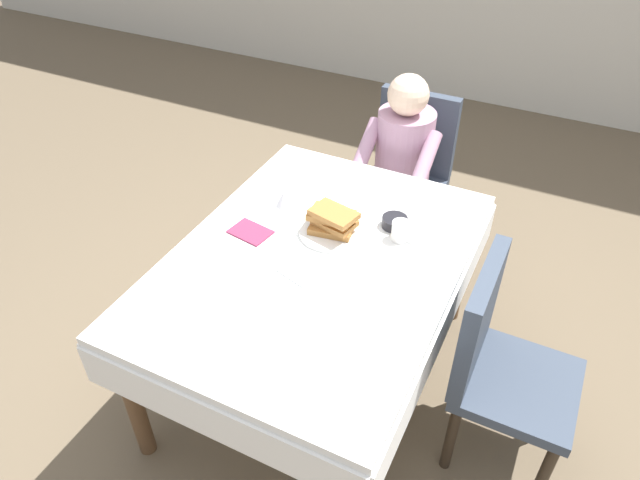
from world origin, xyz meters
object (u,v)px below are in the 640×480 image
plate_breakfast (331,231)px  knife_right_of_plate (371,247)px  dining_table_main (316,274)px  bowl_butter (395,222)px  fork_left_of_plate (290,223)px  diner_person (401,157)px  syrup_pitcher (284,199)px  cup_coffee (401,231)px  spoon_near_edge (290,278)px  breakfast_stack (333,220)px  chair_diner (409,166)px  chair_right_side (497,358)px

plate_breakfast → knife_right_of_plate: (0.19, -0.02, -0.01)m
dining_table_main → plate_breakfast: size_ratio=5.44×
plate_breakfast → bowl_butter: bowl_butter is taller
dining_table_main → fork_left_of_plate: (-0.20, 0.16, 0.09)m
diner_person → syrup_pitcher: bearing=68.8°
diner_person → cup_coffee: 0.80m
diner_person → fork_left_of_plate: bearing=76.6°
knife_right_of_plate → spoon_near_edge: bearing=145.7°
breakfast_stack → syrup_pitcher: 0.29m
diner_person → bowl_butter: bearing=107.1°
diner_person → plate_breakfast: size_ratio=4.00×
plate_breakfast → diner_person: bearing=89.0°
bowl_butter → fork_left_of_plate: bowl_butter is taller
dining_table_main → bowl_butter: (0.21, 0.34, 0.11)m
dining_table_main → fork_left_of_plate: fork_left_of_plate is taller
dining_table_main → breakfast_stack: breakfast_stack is taller
diner_person → bowl_butter: diner_person is taller
dining_table_main → breakfast_stack: (-0.01, 0.18, 0.16)m
spoon_near_edge → fork_left_of_plate: bearing=135.3°
cup_coffee → bowl_butter: bearing=126.8°
breakfast_stack → cup_coffee: size_ratio=1.96×
cup_coffee → syrup_pitcher: (-0.55, -0.00, -0.01)m
cup_coffee → fork_left_of_plate: (-0.47, -0.11, -0.04)m
cup_coffee → fork_left_of_plate: cup_coffee is taller
syrup_pitcher → fork_left_of_plate: (0.09, -0.11, -0.04)m
plate_breakfast → syrup_pitcher: syrup_pitcher is taller
chair_diner → spoon_near_edge: 1.34m
cup_coffee → breakfast_stack: bearing=-162.5°
syrup_pitcher → bowl_butter: bearing=8.4°
cup_coffee → chair_diner: bearing=106.1°
dining_table_main → diner_person: 1.01m
chair_diner → syrup_pitcher: size_ratio=11.63×
breakfast_stack → fork_left_of_plate: size_ratio=1.23×
fork_left_of_plate → knife_right_of_plate: (0.38, 0.00, 0.00)m
diner_person → chair_right_side: bearing=127.2°
bowl_butter → spoon_near_edge: size_ratio=0.73×
syrup_pitcher → fork_left_of_plate: 0.14m
dining_table_main → chair_right_side: bearing=0.0°
bowl_butter → breakfast_stack: bearing=-144.1°
diner_person → syrup_pitcher: size_ratio=14.00×
bowl_butter → syrup_pitcher: bearing=-171.6°
chair_diner → cup_coffee: chair_diner is taller
breakfast_stack → diner_person: bearing=89.3°
syrup_pitcher → knife_right_of_plate: 0.48m
dining_table_main → chair_right_side: chair_right_side is taller
syrup_pitcher → knife_right_of_plate: (0.47, -0.11, -0.04)m
chair_diner → spoon_near_edge: size_ratio=6.20×
chair_diner → chair_right_side: 1.40m
knife_right_of_plate → dining_table_main: bearing=131.2°
plate_breakfast → chair_diner: bearing=89.1°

